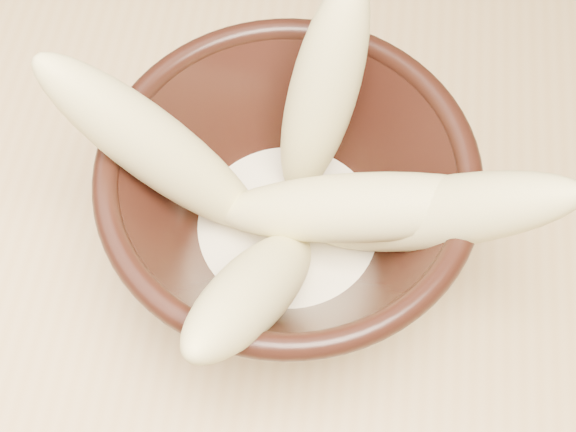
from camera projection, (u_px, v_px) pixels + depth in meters
The scene contains 8 objects.
table at pixel (438, 209), 0.65m from camera, with size 1.20×0.80×0.75m.
bowl at pixel (288, 208), 0.49m from camera, with size 0.22×0.22×0.12m.
milk_puddle at pixel (288, 230), 0.51m from camera, with size 0.12×0.12×0.02m, color beige.
banana_upright at pixel (322, 95), 0.47m from camera, with size 0.04×0.04×0.15m, color #D5C97E.
banana_left at pixel (159, 150), 0.45m from camera, with size 0.04×0.04×0.18m, color #D5C97E.
banana_right at pixel (432, 213), 0.45m from camera, with size 0.04×0.04×0.18m, color #D5C97E.
banana_across at pixel (358, 208), 0.46m from camera, with size 0.04×0.04×0.18m, color #D5C97E.
banana_front at pixel (254, 290), 0.43m from camera, with size 0.04×0.04×0.16m, color #D5C97E.
Camera 1 is at (-0.08, -0.32, 1.25)m, focal length 50.00 mm.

